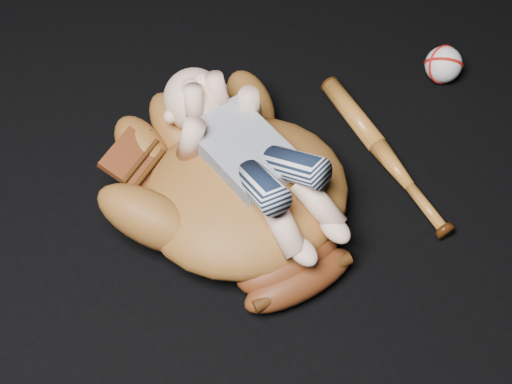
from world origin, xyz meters
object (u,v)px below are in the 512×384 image
(baseball_glove, at_px, (245,187))
(baseball_bat, at_px, (384,154))
(newborn_baby, at_px, (256,158))
(baseball, at_px, (444,65))

(baseball_glove, relative_size, baseball_bat, 1.26)
(newborn_baby, xyz_separation_m, baseball_bat, (0.26, 0.00, -0.12))
(baseball, bearing_deg, baseball_bat, -146.45)
(baseball_glove, distance_m, baseball, 0.51)
(newborn_baby, xyz_separation_m, baseball, (0.47, 0.14, -0.10))
(baseball_bat, relative_size, baseball, 5.39)
(baseball_glove, xyz_separation_m, baseball_bat, (0.28, 0.01, -0.06))
(newborn_baby, bearing_deg, baseball, 3.44)
(baseball_bat, bearing_deg, baseball_glove, -178.22)
(newborn_baby, height_order, baseball_bat, newborn_baby)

